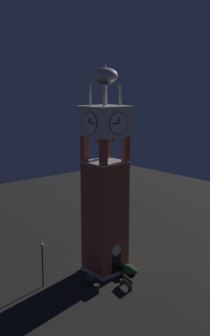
{
  "coord_description": "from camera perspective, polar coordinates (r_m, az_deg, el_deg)",
  "views": [
    {
      "loc": [
        -25.64,
        -29.75,
        18.09
      ],
      "look_at": [
        0.0,
        0.0,
        10.25
      ],
      "focal_mm": 45.8,
      "sensor_mm": 36.0,
      "label": 1
    }
  ],
  "objects": [
    {
      "name": "park_bench",
      "position": [
        39.83,
        2.9,
        -14.97
      ],
      "size": [
        0.82,
        1.66,
        0.95
      ],
      "color": "brown",
      "rests_on": "ground"
    },
    {
      "name": "shrub_behind_bench",
      "position": [
        42.38,
        3.73,
        -13.54
      ],
      "size": [
        0.93,
        0.93,
        0.64
      ],
      "primitive_type": "ellipsoid",
      "color": "#234C28",
      "rests_on": "ground"
    },
    {
      "name": "lamp_post",
      "position": [
        39.4,
        -8.34,
        -11.63
      ],
      "size": [
        0.36,
        0.36,
        4.11
      ],
      "color": "black",
      "rests_on": "ground"
    },
    {
      "name": "trash_bin",
      "position": [
        38.87,
        -1.13,
        -15.79
      ],
      "size": [
        0.52,
        0.52,
        0.8
      ],
      "primitive_type": "cylinder",
      "color": "#2D2D33",
      "rests_on": "ground"
    },
    {
      "name": "shrub_near_entry",
      "position": [
        42.21,
        3.03,
        -13.34
      ],
      "size": [
        1.27,
        1.27,
        1.03
      ],
      "primitive_type": "ellipsoid",
      "color": "#234C28",
      "rests_on": "ground"
    },
    {
      "name": "clock_tower",
      "position": [
        40.53,
        0.0,
        -2.99
      ],
      "size": [
        3.88,
        3.88,
        19.68
      ],
      "color": "#9E4C38",
      "rests_on": "ground"
    },
    {
      "name": "shrub_left_of_tower",
      "position": [
        40.35,
        -2.12,
        -14.62
      ],
      "size": [
        0.75,
        0.75,
        0.94
      ],
      "primitive_type": "ellipsoid",
      "color": "#234C28",
      "rests_on": "ground"
    },
    {
      "name": "ground",
      "position": [
        43.24,
        0.0,
        -13.45
      ],
      "size": [
        80.0,
        80.0,
        0.0
      ],
      "primitive_type": "plane",
      "color": "#2A2925"
    }
  ]
}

